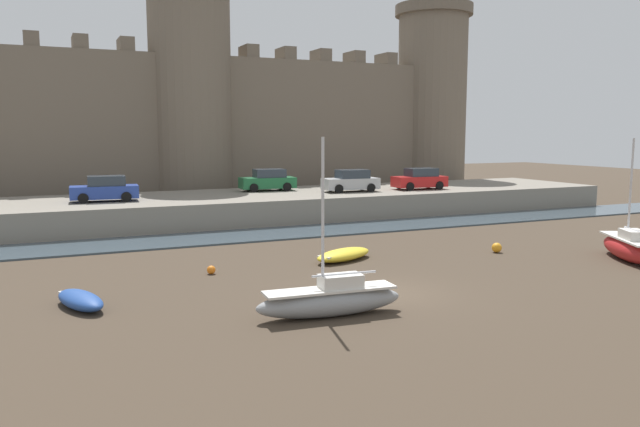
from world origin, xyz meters
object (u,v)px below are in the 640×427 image
Objects in this scene: sailboat_midflat_right at (629,247)px; car_quay_centre_west at (105,189)px; rowboat_midflat_centre at (80,300)px; mooring_buoy_off_centre at (497,248)px; rowboat_foreground_centre at (344,254)px; sailboat_foreground_right at (331,299)px; car_quay_east at (351,181)px; car_quay_centre_east at (268,180)px; car_quay_west at (420,179)px; mooring_buoy_near_shore at (211,270)px.

car_quay_centre_west is (-21.75, 20.81, 1.89)m from sailboat_midflat_right.
rowboat_midflat_centre is 6.14× the size of mooring_buoy_off_centre.
sailboat_foreground_right is at bearing -119.20° from rowboat_foreground_centre.
car_quay_east reaches higher than mooring_buoy_off_centre.
car_quay_east is (19.89, 18.14, 2.21)m from rowboat_midflat_centre.
car_quay_west is (11.04, -3.69, 0.00)m from car_quay_centre_east.
sailboat_midflat_right is 24.53m from rowboat_midflat_centre.
rowboat_midflat_centre is at bearing -145.34° from car_quay_west.
rowboat_foreground_centre is 9.12m from sailboat_foreground_right.
mooring_buoy_off_centre is (20.00, 2.07, -0.05)m from rowboat_midflat_centre.
sailboat_foreground_right is at bearing -78.14° from car_quay_centre_west.
mooring_buoy_near_shore is 0.74× the size of mooring_buoy_off_centre.
sailboat_foreground_right reaches higher than car_quay_east.
rowboat_midflat_centre is at bearing 149.52° from sailboat_foreground_right.
mooring_buoy_off_centre is 0.12× the size of car_quay_centre_east.
car_quay_west is 1.00× the size of car_quay_east.
sailboat_foreground_right is at bearing -118.65° from car_quay_east.
rowboat_midflat_centre is 20.11m from mooring_buoy_off_centre.
sailboat_foreground_right is at bearing -75.11° from mooring_buoy_near_shore.
sailboat_midflat_right reaches higher than rowboat_midflat_centre.
car_quay_centre_east is at bearing 63.38° from mooring_buoy_near_shore.
mooring_buoy_off_centre is at bearing -89.59° from car_quay_east.
sailboat_foreground_right is 1.42× the size of car_quay_centre_east.
rowboat_midflat_centre reaches higher than rowboat_foreground_centre.
mooring_buoy_near_shore is at bearing 30.93° from rowboat_midflat_centre.
rowboat_foreground_centre reaches higher than mooring_buoy_off_centre.
sailboat_midflat_right reaches higher than car_quay_east.
car_quay_centre_east and car_quay_east have the same top height.
car_quay_east is (14.39, 14.85, 2.33)m from mooring_buoy_near_shore.
sailboat_foreground_right is 14.06m from mooring_buoy_off_centre.
car_quay_east reaches higher than rowboat_foreground_centre.
car_quay_east is at bearing -31.52° from car_quay_centre_east.
rowboat_foreground_centre is at bearing -58.48° from car_quay_centre_west.
mooring_buoy_near_shore is at bearing -178.00° from rowboat_foreground_centre.
car_quay_west reaches higher than mooring_buoy_near_shore.
car_quay_east reaches higher than rowboat_midflat_centre.
car_quay_centre_west is at bearing 101.86° from sailboat_foreground_right.
mooring_buoy_near_shore is at bearing 175.20° from mooring_buoy_off_centre.
car_quay_centre_west is at bearing 136.27° from sailboat_midflat_right.
car_quay_east is (-4.55, 20.25, 1.89)m from sailboat_midflat_right.
rowboat_foreground_centre is 7.36× the size of mooring_buoy_off_centre.
car_quay_centre_east reaches higher than rowboat_foreground_centre.
mooring_buoy_off_centre is (8.00, -1.44, -0.05)m from rowboat_foreground_centre.
car_quay_west is (5.61, 15.63, 2.27)m from mooring_buoy_off_centre.
car_quay_west is at bearing 50.80° from sailboat_foreground_right.
rowboat_midflat_centre is 0.74× the size of car_quay_west.
car_quay_centre_east is at bearing 55.75° from rowboat_midflat_centre.
car_quay_west is at bearing -18.49° from car_quay_centre_east.
mooring_buoy_near_shore is at bearing 104.89° from sailboat_foreground_right.
sailboat_foreground_right reaches higher than sailboat_midflat_right.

